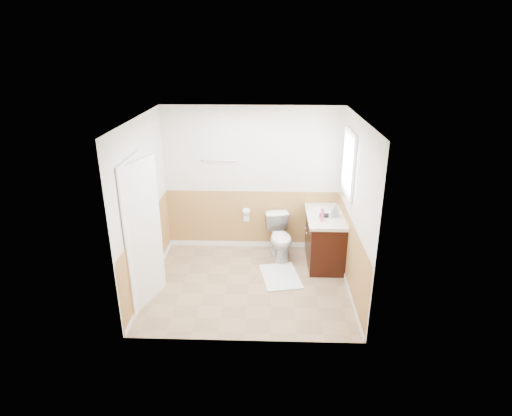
{
  "coord_description": "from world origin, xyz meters",
  "views": [
    {
      "loc": [
        0.3,
        -5.52,
        3.42
      ],
      "look_at": [
        0.1,
        0.25,
        1.15
      ],
      "focal_mm": 29.49,
      "sensor_mm": 36.0,
      "label": 1
    }
  ],
  "objects_px": {
    "bath_mat": "(281,276)",
    "soap_dispenser": "(335,211)",
    "toilet": "(280,238)",
    "vanity_cabinet": "(324,239)",
    "lotion_bottle": "(322,215)"
  },
  "relations": [
    {
      "from": "vanity_cabinet",
      "to": "lotion_bottle",
      "type": "bearing_deg",
      "value": -109.12
    },
    {
      "from": "bath_mat",
      "to": "soap_dispenser",
      "type": "height_order",
      "value": "soap_dispenser"
    },
    {
      "from": "toilet",
      "to": "vanity_cabinet",
      "type": "relative_size",
      "value": 0.66
    },
    {
      "from": "lotion_bottle",
      "to": "soap_dispenser",
      "type": "height_order",
      "value": "lotion_bottle"
    },
    {
      "from": "toilet",
      "to": "vanity_cabinet",
      "type": "bearing_deg",
      "value": -20.95
    },
    {
      "from": "vanity_cabinet",
      "to": "lotion_bottle",
      "type": "distance_m",
      "value": 0.64
    },
    {
      "from": "vanity_cabinet",
      "to": "toilet",
      "type": "bearing_deg",
      "value": 170.31
    },
    {
      "from": "toilet",
      "to": "soap_dispenser",
      "type": "distance_m",
      "value": 1.06
    },
    {
      "from": "bath_mat",
      "to": "lotion_bottle",
      "type": "bearing_deg",
      "value": 22.6
    },
    {
      "from": "lotion_bottle",
      "to": "soap_dispenser",
      "type": "relative_size",
      "value": 1.1
    },
    {
      "from": "vanity_cabinet",
      "to": "soap_dispenser",
      "type": "height_order",
      "value": "soap_dispenser"
    },
    {
      "from": "toilet",
      "to": "lotion_bottle",
      "type": "distance_m",
      "value": 0.96
    },
    {
      "from": "soap_dispenser",
      "to": "lotion_bottle",
      "type": "bearing_deg",
      "value": -139.84
    },
    {
      "from": "bath_mat",
      "to": "lotion_bottle",
      "type": "relative_size",
      "value": 3.64
    },
    {
      "from": "vanity_cabinet",
      "to": "soap_dispenser",
      "type": "xyz_separation_m",
      "value": [
        0.12,
        -0.1,
        0.55
      ]
    }
  ]
}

